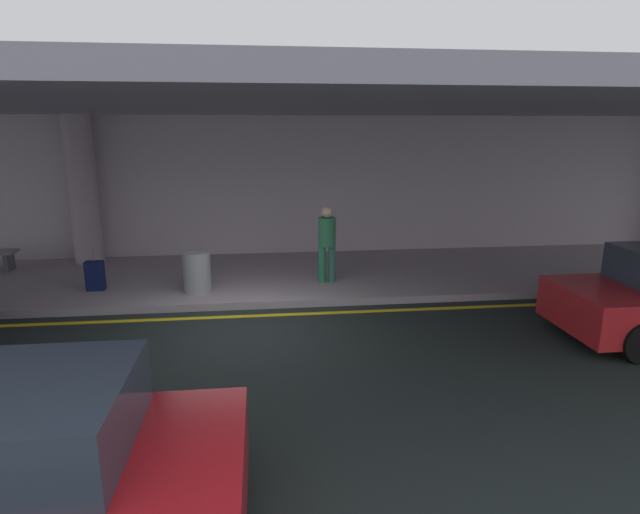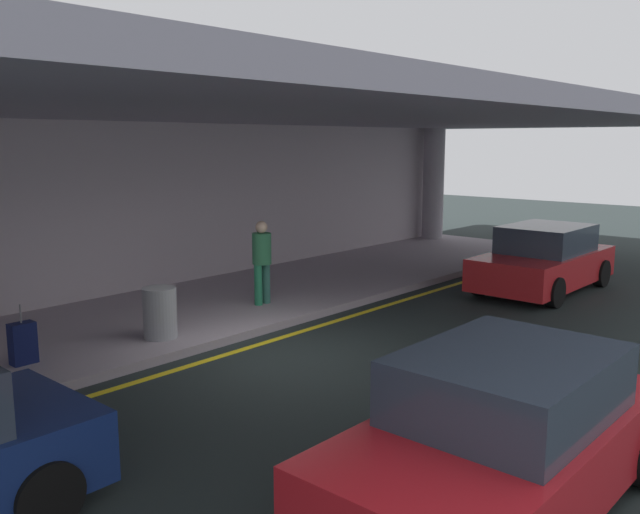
{
  "view_description": "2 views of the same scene",
  "coord_description": "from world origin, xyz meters",
  "px_view_note": "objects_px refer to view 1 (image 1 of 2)",
  "views": [
    {
      "loc": [
        0.34,
        -8.69,
        3.4
      ],
      "look_at": [
        1.49,
        1.21,
        0.97
      ],
      "focal_mm": 29.11,
      "sensor_mm": 36.0,
      "label": 1
    },
    {
      "loc": [
        -7.35,
        -7.4,
        3.4
      ],
      "look_at": [
        3.08,
        1.86,
        0.98
      ],
      "focal_mm": 37.83,
      "sensor_mm": 36.0,
      "label": 2
    }
  ],
  "objects_px": {
    "trash_bin_steel": "(197,272)",
    "traveler_with_luggage": "(327,239)",
    "suitcase_upright_primary": "(95,276)",
    "support_column_far_left": "(83,190)"
  },
  "relations": [
    {
      "from": "trash_bin_steel",
      "to": "traveler_with_luggage",
      "type": "bearing_deg",
      "value": 8.82
    },
    {
      "from": "trash_bin_steel",
      "to": "suitcase_upright_primary",
      "type": "bearing_deg",
      "value": 169.78
    },
    {
      "from": "traveler_with_luggage",
      "to": "trash_bin_steel",
      "type": "height_order",
      "value": "traveler_with_luggage"
    },
    {
      "from": "support_column_far_left",
      "to": "trash_bin_steel",
      "type": "bearing_deg",
      "value": -44.01
    },
    {
      "from": "suitcase_upright_primary",
      "to": "traveler_with_luggage",
      "type": "bearing_deg",
      "value": -13.97
    },
    {
      "from": "suitcase_upright_primary",
      "to": "trash_bin_steel",
      "type": "relative_size",
      "value": 1.06
    },
    {
      "from": "traveler_with_luggage",
      "to": "trash_bin_steel",
      "type": "relative_size",
      "value": 1.98
    },
    {
      "from": "traveler_with_luggage",
      "to": "suitcase_upright_primary",
      "type": "xyz_separation_m",
      "value": [
        -4.89,
        -0.04,
        -0.65
      ]
    },
    {
      "from": "support_column_far_left",
      "to": "suitcase_upright_primary",
      "type": "xyz_separation_m",
      "value": [
        0.87,
        -2.52,
        -1.51
      ]
    },
    {
      "from": "support_column_far_left",
      "to": "suitcase_upright_primary",
      "type": "relative_size",
      "value": 4.06
    }
  ]
}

